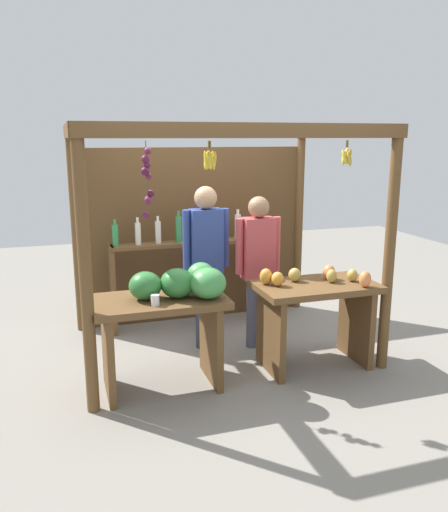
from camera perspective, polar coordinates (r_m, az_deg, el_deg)
ground_plane at (r=5.55m, az=-0.60°, el=-9.89°), size 12.00×12.00×0.00m
market_stall at (r=5.57m, az=-1.93°, el=4.50°), size 2.81×2.00×2.27m
fruit_counter_left at (r=4.49m, az=-5.79°, el=-5.50°), size 1.17×0.66×1.08m
fruit_counter_right at (r=4.99m, az=9.98°, el=-5.40°), size 1.13×0.64×0.97m
bottle_shelf_unit at (r=5.92m, az=-3.74°, el=-0.26°), size 1.80×0.22×1.36m
vendor_man at (r=5.24m, az=-1.99°, el=0.42°), size 0.48×0.23×1.68m
vendor_woman at (r=5.28m, az=3.75°, el=-0.30°), size 0.48×0.21×1.58m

